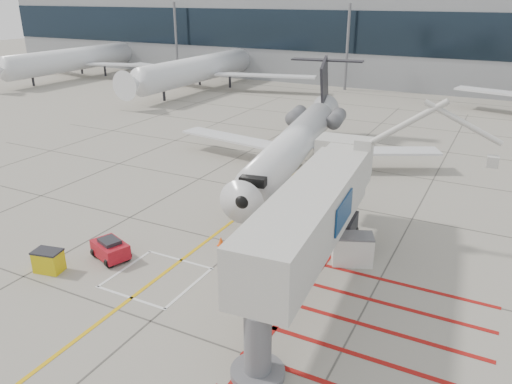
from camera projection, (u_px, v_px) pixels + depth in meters
The scene contains 13 objects.
ground_plane at pixel (201, 278), 24.93m from camera, with size 260.00×260.00×0.00m, color gray.
regional_jet at pixel (288, 132), 36.64m from camera, with size 22.77×28.70×7.52m, color silver, non-canonical shape.
jet_bridge at pixel (309, 225), 22.43m from camera, with size 8.34×17.60×7.04m, color beige, non-canonical shape.
pushback_tug at pixel (110, 249), 26.51m from camera, with size 2.08×1.30×1.21m, color #AB101D, non-canonical shape.
spill_bin at pixel (48, 261), 25.33m from camera, with size 1.36×0.91×1.18m, color #D2BA0B, non-canonical shape.
baggage_cart at pixel (279, 229), 28.50m from camera, with size 2.16×1.37×1.37m, color #57575C, non-canonical shape.
ground_power_unit at pixel (352, 249), 26.02m from camera, with size 2.06×1.20×1.63m, color silver, non-canonical shape.
cone_nose at pixel (221, 241), 28.03m from camera, with size 0.40×0.40×0.55m, color #FB4F0D.
cone_side at pixel (255, 212), 31.73m from camera, with size 0.39×0.39×0.54m, color #F95B0D.
terminal_building at pixel (507, 38), 75.87m from camera, with size 180.00×28.00×14.00m, color gray.
terminal_glass_band at pixel (504, 37), 63.90m from camera, with size 180.00×0.10×6.00m, color black.
bg_aircraft_a at pixel (82, 43), 83.70m from camera, with size 32.65×36.27×10.88m, color silver, non-canonical shape.
bg_aircraft_b at pixel (207, 51), 73.13m from camera, with size 32.60×36.22×10.87m, color silver, non-canonical shape.
Camera 1 is at (12.34, -17.90, 13.22)m, focal length 35.00 mm.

